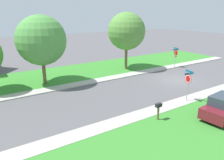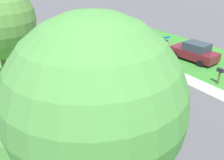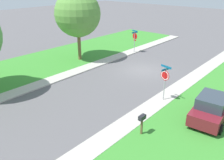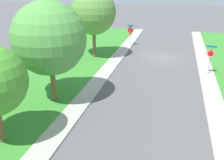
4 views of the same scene
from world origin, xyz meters
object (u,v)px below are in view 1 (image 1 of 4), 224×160
at_px(stop_sign_far_corner, 188,81).
at_px(tree_sidewalk_mid, 126,32).
at_px(stop_sign_near_corner, 176,54).
at_px(mailbox, 158,107).
at_px(tree_across_right, 42,42).

distance_m(stop_sign_far_corner, tree_sidewalk_mid, 12.95).
distance_m(stop_sign_near_corner, mailbox, 17.02).
relative_size(stop_sign_far_corner, mailbox, 2.11).
distance_m(stop_sign_near_corner, stop_sign_far_corner, 12.77).
distance_m(stop_sign_near_corner, tree_sidewalk_mid, 7.58).
bearing_deg(stop_sign_far_corner, tree_sidewalk_mid, -12.74).
relative_size(stop_sign_far_corner, tree_across_right, 0.38).
height_order(tree_across_right, mailbox, tree_across_right).
height_order(tree_sidewalk_mid, tree_across_right, tree_sidewalk_mid).
bearing_deg(tree_across_right, mailbox, -163.51).
height_order(stop_sign_near_corner, stop_sign_far_corner, same).
bearing_deg(tree_across_right, stop_sign_near_corner, -98.79).
distance_m(tree_sidewalk_mid, tree_across_right, 11.22).
distance_m(tree_across_right, mailbox, 13.97).
xyz_separation_m(stop_sign_near_corner, tree_sidewalk_mid, (3.19, 6.18, 3.02)).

